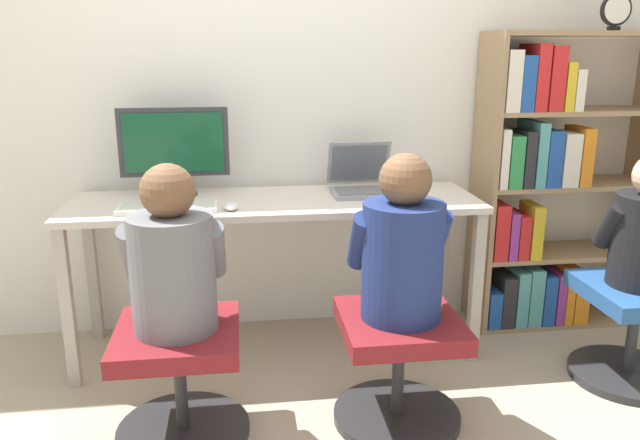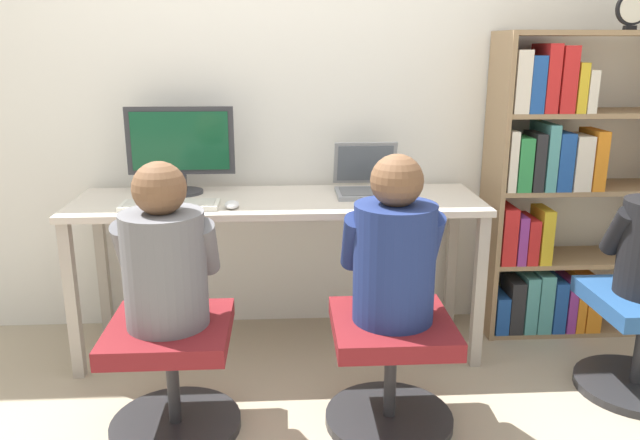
# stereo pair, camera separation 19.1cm
# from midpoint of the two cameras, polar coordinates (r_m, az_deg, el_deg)

# --- Properties ---
(ground_plane) EXTENTS (14.00, 14.00, 0.00)m
(ground_plane) POSITION_cam_midpoint_polar(r_m,az_deg,el_deg) (2.94, -1.71, -13.95)
(ground_plane) COLOR tan
(wall_back) EXTENTS (10.00, 0.05, 2.60)m
(wall_back) POSITION_cam_midpoint_polar(r_m,az_deg,el_deg) (3.19, -2.24, 12.92)
(wall_back) COLOR silver
(wall_back) RESTS_ON ground_plane
(desk) EXTENTS (1.90, 0.56, 0.76)m
(desk) POSITION_cam_midpoint_polar(r_m,az_deg,el_deg) (2.94, -1.97, 0.32)
(desk) COLOR beige
(desk) RESTS_ON ground_plane
(desktop_monitor) EXTENTS (0.51, 0.19, 0.42)m
(desktop_monitor) POSITION_cam_midpoint_polar(r_m,az_deg,el_deg) (3.04, -10.86, 6.45)
(desktop_monitor) COLOR #333338
(desktop_monitor) RESTS_ON desk
(laptop) EXTENTS (0.31, 0.33, 0.24)m
(laptop) POSITION_cam_midpoint_polar(r_m,az_deg,el_deg) (3.04, 6.16, 3.38)
(laptop) COLOR gray
(laptop) RESTS_ON desk
(keyboard) EXTENTS (0.43, 0.16, 0.03)m
(keyboard) POSITION_cam_midpoint_polar(r_m,az_deg,el_deg) (2.81, -11.66, 1.33)
(keyboard) COLOR silver
(keyboard) RESTS_ON desk
(computer_mouse_by_keyboard) EXTENTS (0.07, 0.10, 0.03)m
(computer_mouse_by_keyboard) POSITION_cam_midpoint_polar(r_m,az_deg,el_deg) (2.76, -6.10, 1.39)
(computer_mouse_by_keyboard) COLOR silver
(computer_mouse_by_keyboard) RESTS_ON desk
(office_chair_left) EXTENTS (0.51, 0.51, 0.45)m
(office_chair_left) POSITION_cam_midpoint_polar(r_m,az_deg,el_deg) (2.49, -11.19, -13.28)
(office_chair_left) COLOR #262628
(office_chair_left) RESTS_ON ground_plane
(office_chair_right) EXTENTS (0.51, 0.51, 0.45)m
(office_chair_right) POSITION_cam_midpoint_polar(r_m,az_deg,el_deg) (2.51, 8.71, -12.91)
(office_chair_right) COLOR #262628
(office_chair_right) RESTS_ON ground_plane
(person_at_monitor) EXTENTS (0.37, 0.31, 0.61)m
(person_at_monitor) POSITION_cam_midpoint_polar(r_m,az_deg,el_deg) (2.31, -11.77, -3.33)
(person_at_monitor) COLOR slate
(person_at_monitor) RESTS_ON office_chair_left
(person_at_laptop) EXTENTS (0.38, 0.32, 0.63)m
(person_at_laptop) POSITION_cam_midpoint_polar(r_m,az_deg,el_deg) (2.33, 9.16, -2.80)
(person_at_laptop) COLOR navy
(person_at_laptop) RESTS_ON office_chair_right
(bookshelf) EXTENTS (0.90, 0.32, 1.52)m
(bookshelf) POSITION_cam_midpoint_polar(r_m,az_deg,el_deg) (3.38, 22.29, 1.93)
(bookshelf) COLOR #997A56
(bookshelf) RESTS_ON ground_plane
(desk_clock) EXTENTS (0.15, 0.03, 0.17)m
(desk_clock) POSITION_cam_midpoint_polar(r_m,az_deg,el_deg) (3.34, 28.20, 16.61)
(desk_clock) COLOR black
(desk_clock) RESTS_ON bookshelf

